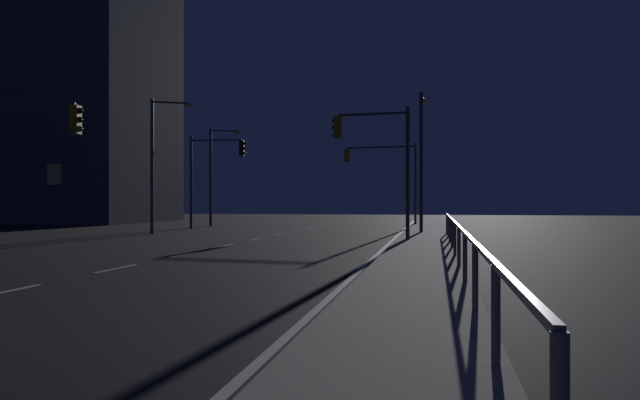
% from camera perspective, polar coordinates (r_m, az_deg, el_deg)
% --- Properties ---
extents(ground_plane, '(112.00, 112.00, 0.00)m').
position_cam_1_polar(ground_plane, '(23.87, -8.57, -4.23)').
color(ground_plane, black).
rests_on(ground_plane, ground).
extents(sidewalk_right, '(2.29, 77.00, 0.14)m').
position_cam_1_polar(sidewalk_right, '(22.53, 9.72, -4.29)').
color(sidewalk_right, '#9E937F').
rests_on(sidewalk_right, ground).
extents(lane_markings_center, '(0.14, 50.00, 0.01)m').
position_cam_1_polar(lane_markings_center, '(27.19, -6.11, -3.72)').
color(lane_markings_center, silver).
rests_on(lane_markings_center, ground).
extents(lane_edge_line, '(0.14, 53.00, 0.01)m').
position_cam_1_polar(lane_edge_line, '(27.57, 7.02, -3.67)').
color(lane_edge_line, silver).
rests_on(lane_edge_line, ground).
extents(traffic_light_far_right, '(3.28, 0.49, 5.46)m').
position_cam_1_polar(traffic_light_far_right, '(25.31, 5.21, 4.95)').
color(traffic_light_far_right, '#2D3033').
rests_on(traffic_light_far_right, sidewalk_right).
extents(traffic_light_overhead_east, '(3.56, 0.49, 5.76)m').
position_cam_1_polar(traffic_light_overhead_east, '(37.94, -10.01, 3.36)').
color(traffic_light_overhead_east, '#38383D').
rests_on(traffic_light_overhead_east, ground).
extents(traffic_light_mid_left, '(5.18, 0.77, 5.65)m').
position_cam_1_polar(traffic_light_mid_left, '(42.74, 6.04, 3.18)').
color(traffic_light_mid_left, '#4C4C51').
rests_on(traffic_light_mid_left, sidewalk_right).
extents(traffic_light_far_left, '(3.45, 0.51, 5.18)m').
position_cam_1_polar(traffic_light_far_left, '(22.46, -25.82, 4.81)').
color(traffic_light_far_left, '#2D3033').
rests_on(traffic_light_far_left, ground).
extents(street_lamp_far_end, '(0.56, 1.65, 7.17)m').
position_cam_1_polar(street_lamp_far_end, '(31.76, 9.58, 4.79)').
color(street_lamp_far_end, '#2D3033').
rests_on(street_lamp_far_end, sidewalk_right).
extents(street_lamp_mid_block, '(2.12, 1.09, 7.09)m').
position_cam_1_polar(street_lamp_mid_block, '(32.92, -14.93, 4.39)').
color(street_lamp_mid_block, '#4C4C51').
rests_on(street_lamp_mid_block, ground).
extents(street_lamp_median, '(2.01, 1.40, 6.80)m').
position_cam_1_polar(street_lamp_median, '(42.56, -9.76, 3.16)').
color(street_lamp_median, '#38383D').
rests_on(street_lamp_median, ground).
extents(barrier_fence, '(0.09, 27.10, 0.98)m').
position_cam_1_polar(barrier_fence, '(16.50, 12.79, -2.98)').
color(barrier_fence, '#59595E').
rests_on(barrier_fence, sidewalk_right).
extents(building_distant, '(23.43, 13.04, 24.09)m').
position_cam_1_polar(building_distant, '(58.24, -26.20, 10.10)').
color(building_distant, '#3D424C').
rests_on(building_distant, ground).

